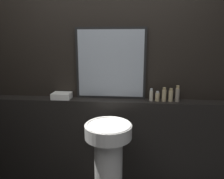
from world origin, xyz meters
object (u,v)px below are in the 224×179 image
Objects in this scene: pedestal_sink at (108,160)px; lotion_bottle at (164,95)px; towel_stack at (62,96)px; conditioner_bottle at (157,97)px; mirror at (111,64)px; body_wash_bottle at (171,95)px; shampoo_bottle at (151,95)px; hand_soap_bottle at (177,94)px.

lotion_bottle reaches higher than pedestal_sink.
conditioner_bottle reaches higher than towel_stack.
body_wash_bottle is (0.63, -0.07, -0.31)m from mirror.
conditioner_bottle is 0.76× the size of body_wash_bottle.
mirror is at bearing 172.86° from lotion_bottle.
lotion_bottle is (0.53, 0.43, 0.52)m from pedestal_sink.
mirror is 5.18× the size of lotion_bottle.
shampoo_bottle is 0.27m from hand_soap_bottle.
pedestal_sink is at bearing -37.93° from towel_stack.
body_wash_bottle is at bearing -6.38° from mirror.
pedestal_sink is 0.78m from shampoo_bottle.
conditioner_bottle is 0.72× the size of lotion_bottle.
pedestal_sink is 5.97× the size of lotion_bottle.
body_wash_bottle is at bearing 0.00° from towel_stack.
conditioner_bottle is at bearing 0.00° from shampoo_bottle.
mirror reaches higher than shampoo_bottle.
mirror is 0.63m from towel_stack.
lotion_bottle reaches higher than body_wash_bottle.
shampoo_bottle is (0.43, -0.07, -0.31)m from mirror.
towel_stack is at bearing 142.07° from pedestal_sink.
mirror is 4.49× the size of hand_soap_bottle.
towel_stack is 1.01m from conditioner_bottle.
mirror is 5.46× the size of body_wash_bottle.
towel_stack is at bearing -180.00° from lotion_bottle.
body_wash_bottle reaches higher than pedestal_sink.
conditioner_bottle is (0.46, 0.43, 0.50)m from pedestal_sink.
hand_soap_bottle reaches higher than body_wash_bottle.
lotion_bottle is 0.87× the size of hand_soap_bottle.
lotion_bottle reaches higher than towel_stack.
lotion_bottle is at bearing 180.00° from body_wash_bottle.
shampoo_bottle reaches higher than pedestal_sink.
conditioner_bottle reaches higher than pedestal_sink.
body_wash_bottle is (0.20, 0.00, 0.00)m from shampoo_bottle.
towel_stack is (-0.52, -0.07, -0.34)m from mirror.
shampoo_bottle is 1.27× the size of conditioner_bottle.
mirror is (-0.03, 0.50, 0.82)m from pedestal_sink.
shampoo_bottle is (0.40, 0.43, 0.51)m from pedestal_sink.
lotion_bottle reaches higher than shampoo_bottle.
pedestal_sink is 0.86m from lotion_bottle.
body_wash_bottle is at bearing 0.00° from conditioner_bottle.
towel_stack is at bearing 180.00° from conditioner_bottle.
shampoo_bottle is 0.96× the size of body_wash_bottle.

